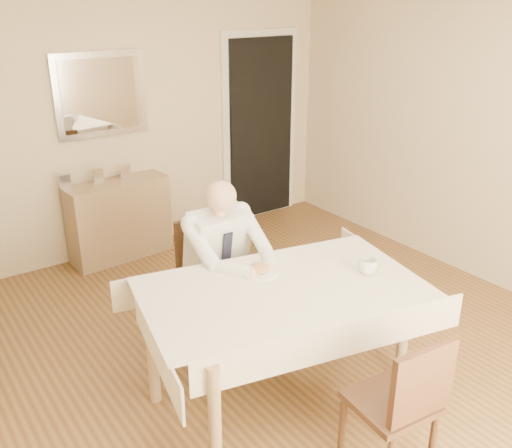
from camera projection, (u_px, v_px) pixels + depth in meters
room at (289, 189)px, 3.48m from camera, size 5.00×5.02×2.60m
doorway at (260, 130)px, 6.28m from camera, size 0.96×0.07×2.10m
mirror at (101, 95)px, 5.13m from camera, size 0.86×0.04×0.76m
dining_table at (282, 299)px, 3.49m from camera, size 1.92×1.36×0.75m
chair_far at (209, 270)px, 4.22m from camera, size 0.44×0.44×0.90m
chair_near at (403, 400)px, 2.93m from camera, size 0.43×0.44×0.84m
seated_man at (230, 261)px, 3.93m from camera, size 0.48×0.72×1.24m
plate at (259, 271)px, 3.64m from camera, size 0.26×0.26×0.02m
food at (259, 268)px, 3.63m from camera, size 0.14×0.14×0.06m
knife at (270, 271)px, 3.61m from camera, size 0.01×0.13×0.01m
fork at (260, 274)px, 3.57m from camera, size 0.01×0.13×0.01m
coffee_mug at (368, 266)px, 3.61m from camera, size 0.16×0.16×0.10m
sideboard at (120, 220)px, 5.46m from camera, size 0.98×0.39×0.77m
photo_frame_left at (65, 183)px, 5.07m from camera, size 0.10×0.02×0.14m
photo_frame_center at (98, 176)px, 5.24m from camera, size 0.10×0.02×0.14m
photo_frame_right at (125, 172)px, 5.36m from camera, size 0.10×0.02×0.14m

